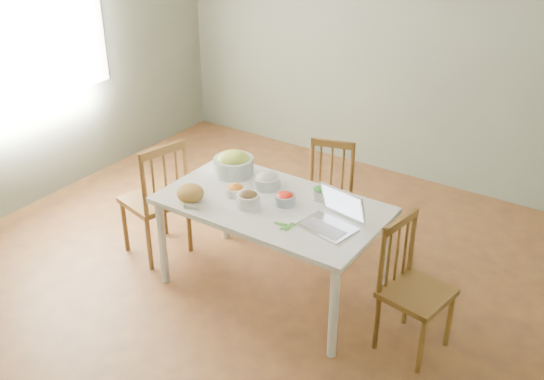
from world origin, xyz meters
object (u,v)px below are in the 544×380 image
Objects in this scene: chair_far at (326,199)px; laptop at (328,212)px; dining_table at (272,247)px; chair_left at (154,197)px; bread_boule at (190,193)px; bowl_squash at (234,163)px; chair_right at (417,290)px.

laptop is (0.45, -0.80, 0.41)m from chair_far.
chair_left is at bearing -175.05° from dining_table.
dining_table is at bearing 31.48° from bread_boule.
laptop is at bearing -16.88° from bowl_squash.
laptop is at bearing -9.52° from dining_table.
bread_boule is at bearing -89.00° from bowl_squash.
bowl_squash reaches higher than bread_boule.
chair_left is 1.56m from laptop.
chair_left is (-1.04, -0.09, 0.13)m from dining_table.
bread_boule reaches higher than dining_table.
chair_far is at bearing 88.09° from dining_table.
laptop is at bearing 12.57° from bread_boule.
chair_right is at bearing -8.06° from bowl_squash.
chair_left reaches higher than bowl_squash.
laptop reaches higher than bread_boule.
chair_left is at bearing -169.47° from laptop.
chair_right is (1.07, -0.74, 0.02)m from chair_far.
chair_far is at bearing 129.54° from laptop.
chair_left reaches higher than chair_right.
chair_left is 5.18× the size of bread_boule.
chair_far is at bearing 63.71° from bread_boule.
bowl_squash is at bearing 91.00° from bread_boule.
chair_right is 4.73× the size of bread_boule.
chair_right is at bearing 16.51° from laptop.
bowl_squash reaches higher than dining_table.
bowl_squash is (0.55, 0.30, 0.32)m from chair_left.
dining_table is 4.49× the size of laptop.
chair_left is 2.14m from chair_right.
chair_far is 2.52× the size of laptop.
dining_table is 5.13× the size of bowl_squash.
bread_boule is 0.98m from laptop.
bread_boule is at bearing -132.22° from chair_far.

